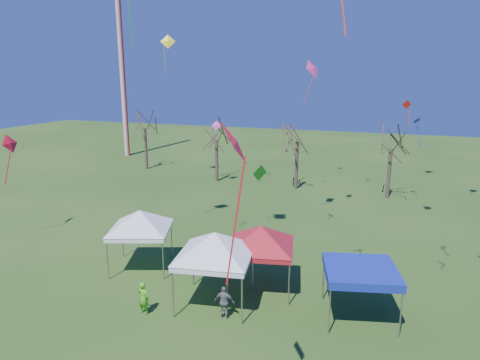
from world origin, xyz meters
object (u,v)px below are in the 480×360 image
object	(u,v)px
tent_red	(261,230)
radio_mast	(122,61)
tree_2	(298,124)
tent_white_mid	(215,237)
person_green	(144,298)
tree_0	(144,113)
tent_white_west	(140,214)
tree_3	(393,130)
tent_blue	(361,272)
tree_1	(216,125)
person_grey	(224,302)

from	to	relation	value
tent_red	radio_mast	bearing A→B (deg)	133.38
tree_2	tent_white_mid	distance (m)	22.61
tent_red	person_green	size ratio (longest dim) A/B	2.79
tree_0	tent_white_west	xyz separation A→B (m)	(14.05, -23.19, -3.30)
tree_3	tent_red	distance (m)	20.98
tent_blue	tent_red	bearing A→B (deg)	167.69
tent_white_west	person_green	bearing A→B (deg)	-56.80
tent_blue	radio_mast	bearing A→B (deg)	136.98
tree_1	tent_white_west	world-z (taller)	tree_1
tree_3	tree_2	bearing A→B (deg)	177.73
radio_mast	tent_red	distance (m)	42.21
radio_mast	tent_red	bearing A→B (deg)	-46.62
tree_0	tent_white_mid	world-z (taller)	tree_0
tree_2	person_grey	bearing A→B (deg)	-85.29
tree_3	tent_white_mid	xyz separation A→B (m)	(-7.36, -22.07, -2.70)
tree_2	tree_3	world-z (taller)	tree_2
person_green	tent_blue	bearing A→B (deg)	-151.94
tree_3	tent_red	size ratio (longest dim) A/B	1.81
tent_red	person_green	bearing A→B (deg)	-136.80
tree_0	tent_blue	bearing A→B (deg)	-43.08
tree_1	tent_white_mid	bearing A→B (deg)	-67.40
tree_1	tree_0	bearing A→B (deg)	164.82
tree_3	tent_white_west	distance (m)	23.82
tree_0	person_grey	distance (m)	33.92
radio_mast	tree_0	distance (m)	11.45
tree_1	tree_2	xyz separation A→B (m)	(8.40, -0.27, 0.50)
tree_1	tent_blue	bearing A→B (deg)	-53.55
tree_0	person_green	bearing A→B (deg)	-58.49
tree_2	tent_white_mid	bearing A→B (deg)	-87.35
tree_0	tree_2	bearing A→B (deg)	-9.24
tree_1	tree_3	distance (m)	16.81
tree_1	tree_2	distance (m)	8.42
tent_white_west	tent_white_mid	distance (m)	5.90
tree_2	tree_3	distance (m)	8.41
tree_2	tent_red	world-z (taller)	tree_2
tent_white_west	person_grey	world-z (taller)	tent_white_west
tree_3	tent_blue	xyz separation A→B (m)	(-0.81, -21.04, -3.83)
radio_mast	tree_1	bearing A→B (deg)	-28.48
tent_white_mid	tent_blue	size ratio (longest dim) A/B	1.24
tree_0	radio_mast	bearing A→B (deg)	137.23
tent_white_mid	radio_mast	bearing A→B (deg)	129.79
tent_white_west	tree_3	bearing A→B (deg)	57.12
radio_mast	tree_3	size ratio (longest dim) A/B	3.16
radio_mast	tree_2	world-z (taller)	radio_mast
tree_0	tent_red	world-z (taller)	tree_0
tree_0	tree_3	distance (m)	27.09
tent_red	person_grey	bearing A→B (deg)	-102.54
tent_red	person_grey	world-z (taller)	tent_red
tree_2	tent_red	distance (m)	20.70
tree_3	tent_blue	size ratio (longest dim) A/B	2.10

